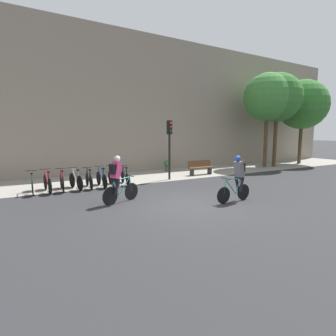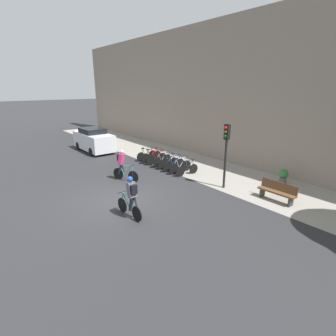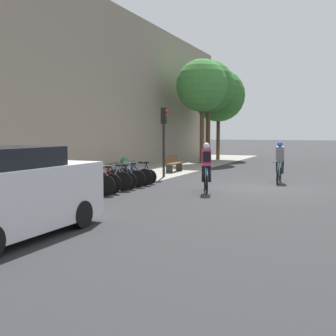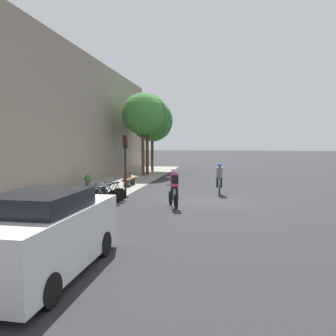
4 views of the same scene
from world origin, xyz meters
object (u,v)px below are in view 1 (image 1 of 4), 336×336
at_px(parked_bike_3, 76,180).
at_px(parked_bike_7, 125,177).
at_px(cyclist_grey, 238,177).
at_px(parked_bike_2, 62,182).
at_px(parked_bike_4, 89,180).
at_px(parked_bike_0, 32,185).
at_px(potted_plant, 167,165).
at_px(traffic_light_pole, 170,139).
at_px(parked_bike_5, 102,178).
at_px(parked_bike_6, 114,177).
at_px(bench, 200,167).
at_px(cyclist_pink, 117,178).
at_px(parked_bike_1, 47,183).

relative_size(parked_bike_3, parked_bike_7, 1.07).
bearing_deg(cyclist_grey, parked_bike_2, 136.14).
relative_size(parked_bike_4, parked_bike_7, 1.02).
distance_m(parked_bike_0, potted_plant, 9.04).
bearing_deg(traffic_light_pole, potted_plant, 62.44).
xyz_separation_m(parked_bike_5, parked_bike_6, (0.60, -0.00, 0.00)).
bearing_deg(parked_bike_7, parked_bike_0, 179.99).
height_order(parked_bike_0, potted_plant, parked_bike_0).
relative_size(parked_bike_4, potted_plant, 2.05).
distance_m(parked_bike_0, traffic_light_pole, 7.15).
relative_size(parked_bike_7, traffic_light_pole, 0.48).
bearing_deg(bench, parked_bike_3, -174.86).
xyz_separation_m(cyclist_pink, parked_bike_2, (-1.46, 3.41, -0.54)).
xyz_separation_m(traffic_light_pole, bench, (2.60, 0.59, -1.82)).
bearing_deg(parked_bike_5, parked_bike_4, -179.98).
distance_m(cyclist_grey, parked_bike_7, 5.92).
height_order(cyclist_pink, traffic_light_pole, traffic_light_pole).
height_order(cyclist_pink, potted_plant, cyclist_pink).
bearing_deg(parked_bike_6, parked_bike_1, -180.00).
height_order(parked_bike_5, parked_bike_7, parked_bike_5).
xyz_separation_m(parked_bike_1, parked_bike_3, (1.20, 0.00, -0.00)).
distance_m(parked_bike_0, parked_bike_5, 3.01).
bearing_deg(parked_bike_5, cyclist_pink, -95.78).
bearing_deg(traffic_light_pole, parked_bike_3, -178.90).
relative_size(cyclist_grey, parked_bike_6, 1.03).
distance_m(parked_bike_4, parked_bike_5, 0.60).
bearing_deg(parked_bike_2, parked_bike_7, -0.03).
bearing_deg(parked_bike_1, parked_bike_7, -0.01).
bearing_deg(bench, cyclist_pink, -149.01).
xyz_separation_m(parked_bike_4, bench, (7.08, 0.69, 0.09)).
bearing_deg(parked_bike_5, parked_bike_3, 179.97).
height_order(cyclist_grey, bench, cyclist_grey).
height_order(parked_bike_1, parked_bike_6, parked_bike_1).
height_order(parked_bike_0, parked_bike_3, parked_bike_3).
bearing_deg(cyclist_grey, parked_bike_7, 115.42).
height_order(cyclist_pink, parked_bike_5, cyclist_pink).
distance_m(cyclist_pink, potted_plant, 8.76).
bearing_deg(parked_bike_0, cyclist_pink, -51.94).
bearing_deg(parked_bike_1, parked_bike_4, -0.00).
relative_size(parked_bike_5, bench, 0.97).
height_order(parked_bike_2, potted_plant, parked_bike_2).
relative_size(traffic_light_pole, potted_plant, 4.22).
bearing_deg(parked_bike_3, potted_plant, 25.18).
bearing_deg(parked_bike_6, bench, 6.72).
distance_m(cyclist_pink, parked_bike_5, 3.46).
xyz_separation_m(cyclist_pink, parked_bike_6, (0.95, 3.40, -0.54)).
distance_m(parked_bike_0, parked_bike_3, 1.81).
bearing_deg(parked_bike_7, parked_bike_6, 179.93).
height_order(parked_bike_6, potted_plant, parked_bike_6).
relative_size(parked_bike_2, potted_plant, 2.12).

